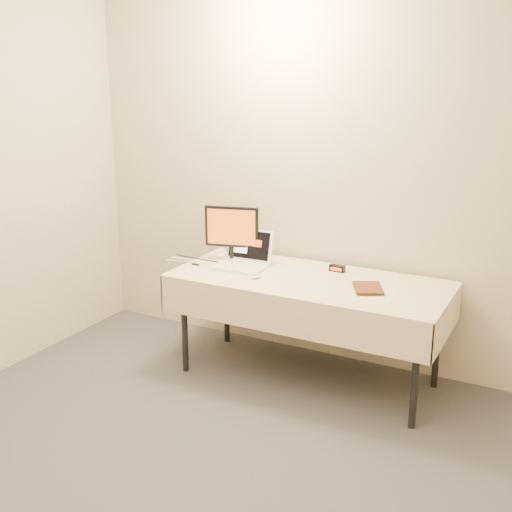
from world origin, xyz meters
The scene contains 9 objects.
back_wall centered at (0.00, 2.50, 1.35)m, with size 4.00×0.10×2.70m, color #C2B59C.
table centered at (0.00, 2.05, 0.68)m, with size 1.86×0.81×0.74m.
laptop centered at (-0.53, 2.10, 0.80)m, with size 0.37×0.33×0.25m.
monitor centered at (-0.66, 2.16, 0.98)m, with size 0.39×0.17×0.41m.
book centered at (0.34, 1.97, 0.86)m, with size 0.17×0.02×0.23m, color brown.
alarm_clock centered at (0.11, 2.28, 0.76)m, with size 0.11×0.05×0.04m.
clicker centered at (-0.32, 1.89, 0.75)m, with size 0.04×0.09×0.02m, color silver.
paper_form centered at (0.55, 1.94, 0.74)m, with size 0.11×0.28×0.00m, color #C9ECBC.
usb_dongle centered at (-0.84, 1.95, 0.74)m, with size 0.06×0.02×0.01m, color black.
Camera 1 is at (1.59, -1.74, 2.09)m, focal length 45.00 mm.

